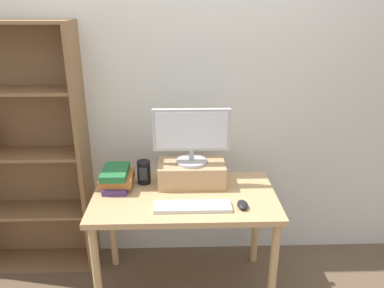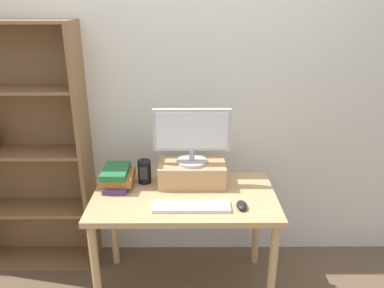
% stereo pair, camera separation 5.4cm
% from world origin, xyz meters
% --- Properties ---
extents(ground_plane, '(12.00, 12.00, 0.00)m').
position_xyz_m(ground_plane, '(0.00, 0.00, 0.00)').
color(ground_plane, brown).
extents(back_wall, '(7.00, 0.08, 2.60)m').
position_xyz_m(back_wall, '(0.00, 0.50, 1.30)').
color(back_wall, silver).
rests_on(back_wall, ground_plane).
extents(desk, '(1.16, 0.65, 0.73)m').
position_xyz_m(desk, '(0.00, 0.00, 0.64)').
color(desk, tan).
rests_on(desk, ground_plane).
extents(bookshelf_unit, '(0.87, 0.28, 1.77)m').
position_xyz_m(bookshelf_unit, '(-1.14, 0.35, 0.89)').
color(bookshelf_unit, olive).
rests_on(bookshelf_unit, ground_plane).
extents(riser_box, '(0.44, 0.25, 0.15)m').
position_xyz_m(riser_box, '(0.05, 0.16, 0.80)').
color(riser_box, tan).
rests_on(riser_box, desk).
extents(computer_monitor, '(0.49, 0.20, 0.37)m').
position_xyz_m(computer_monitor, '(0.05, 0.16, 1.08)').
color(computer_monitor, '#B7B7BA').
rests_on(computer_monitor, riser_box).
extents(keyboard, '(0.46, 0.13, 0.02)m').
position_xyz_m(keyboard, '(0.04, -0.17, 0.74)').
color(keyboard, silver).
rests_on(keyboard, desk).
extents(computer_mouse, '(0.06, 0.10, 0.04)m').
position_xyz_m(computer_mouse, '(0.34, -0.16, 0.75)').
color(computer_mouse, black).
rests_on(computer_mouse, desk).
extents(book_stack, '(0.20, 0.25, 0.13)m').
position_xyz_m(book_stack, '(-0.44, 0.12, 0.79)').
color(book_stack, '#4C336B').
rests_on(book_stack, desk).
extents(desk_speaker, '(0.09, 0.09, 0.16)m').
position_xyz_m(desk_speaker, '(-0.27, 0.18, 0.81)').
color(desk_speaker, black).
rests_on(desk_speaker, desk).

